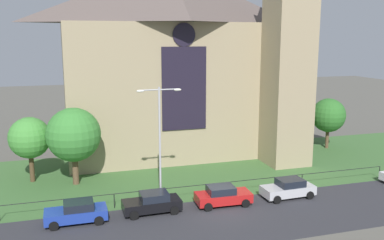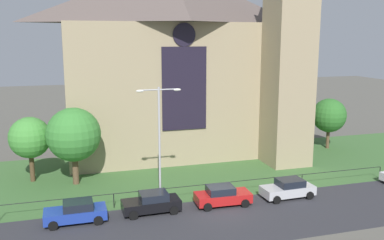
# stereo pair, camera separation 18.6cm
# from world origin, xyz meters

# --- Properties ---
(ground) EXTENTS (160.00, 160.00, 0.00)m
(ground) POSITION_xyz_m (0.00, 10.00, 0.00)
(ground) COLOR #56544C
(road_asphalt) EXTENTS (120.00, 8.00, 0.01)m
(road_asphalt) POSITION_xyz_m (0.00, -2.00, 0.00)
(road_asphalt) COLOR #2D2D33
(road_asphalt) RESTS_ON ground
(grass_verge) EXTENTS (120.00, 20.00, 0.01)m
(grass_verge) POSITION_xyz_m (0.00, 8.00, 0.00)
(grass_verge) COLOR #3D6633
(grass_verge) RESTS_ON ground
(church_building) EXTENTS (23.20, 16.20, 26.00)m
(church_building) POSITION_xyz_m (1.10, 16.69, 10.27)
(church_building) COLOR tan
(church_building) RESTS_ON ground
(iron_railing) EXTENTS (31.86, 0.07, 1.13)m
(iron_railing) POSITION_xyz_m (0.33, 2.50, 0.98)
(iron_railing) COLOR black
(iron_railing) RESTS_ON ground
(tree_right_far) EXTENTS (3.84, 3.84, 5.75)m
(tree_right_far) POSITION_xyz_m (17.94, 13.24, 3.81)
(tree_right_far) COLOR brown
(tree_right_far) RESTS_ON ground
(tree_left_near) EXTENTS (4.63, 4.63, 6.72)m
(tree_left_near) POSITION_xyz_m (-10.17, 8.88, 4.38)
(tree_left_near) COLOR brown
(tree_left_near) RESTS_ON ground
(tree_left_far) EXTENTS (3.62, 3.62, 5.79)m
(tree_left_far) POSITION_xyz_m (-13.84, 10.70, 3.95)
(tree_left_far) COLOR #4C3823
(tree_left_far) RESTS_ON ground
(streetlamp_near) EXTENTS (3.37, 0.26, 9.01)m
(streetlamp_near) POSITION_xyz_m (-4.09, 2.40, 5.66)
(streetlamp_near) COLOR #B2B2B7
(streetlamp_near) RESTS_ON ground
(parked_car_blue) EXTENTS (4.20, 2.03, 1.51)m
(parked_car_blue) POSITION_xyz_m (-10.41, 0.68, 0.74)
(parked_car_blue) COLOR #1E3899
(parked_car_blue) RESTS_ON ground
(parked_car_black) EXTENTS (4.23, 2.08, 1.51)m
(parked_car_black) POSITION_xyz_m (-5.06, 0.86, 0.74)
(parked_car_black) COLOR black
(parked_car_black) RESTS_ON ground
(parked_car_red) EXTENTS (4.26, 2.15, 1.51)m
(parked_car_red) POSITION_xyz_m (0.37, 0.71, 0.74)
(parked_car_red) COLOR #B21919
(parked_car_red) RESTS_ON ground
(parked_car_silver) EXTENTS (4.26, 2.14, 1.51)m
(parked_car_silver) POSITION_xyz_m (5.94, 0.67, 0.74)
(parked_car_silver) COLOR #B7B7BC
(parked_car_silver) RESTS_ON ground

